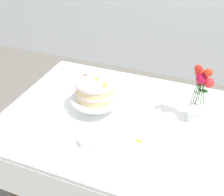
{
  "coord_description": "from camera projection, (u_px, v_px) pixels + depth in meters",
  "views": [
    {
      "loc": [
        0.35,
        -1.1,
        1.71
      ],
      "look_at": [
        -0.07,
        0.0,
        0.86
      ],
      "focal_mm": 40.75,
      "sensor_mm": 36.0,
      "label": 1
    }
  ],
  "objects": [
    {
      "name": "linen_napkin",
      "position": [
        96.0,
        110.0,
        1.55
      ],
      "size": [
        0.36,
        0.36,
        0.0
      ],
      "primitive_type": "cube",
      "rotation": [
        0.0,
        0.0,
        -0.13
      ],
      "color": "white",
      "rests_on": "dining_table"
    },
    {
      "name": "flower_vase",
      "position": [
        198.0,
        96.0,
        1.38
      ],
      "size": [
        0.12,
        0.11,
        0.36
      ],
      "color": "silver",
      "rests_on": "dining_table"
    },
    {
      "name": "layer_cake",
      "position": [
        95.0,
        89.0,
        1.46
      ],
      "size": [
        0.23,
        0.23,
        0.12
      ],
      "color": "beige",
      "rests_on": "cake_stand"
    },
    {
      "name": "dining_table",
      "position": [
        121.0,
        131.0,
        1.53
      ],
      "size": [
        1.4,
        1.0,
        0.74
      ],
      "color": "white",
      "rests_on": "ground"
    },
    {
      "name": "ground_plane",
      "position": [
        120.0,
        192.0,
        1.93
      ],
      "size": [
        12.0,
        12.0,
        0.0
      ],
      "primitive_type": "plane",
      "color": "#666059"
    },
    {
      "name": "teacup",
      "position": [
        86.0,
        143.0,
        1.3
      ],
      "size": [
        0.13,
        0.13,
        0.05
      ],
      "color": "silver",
      "rests_on": "dining_table"
    },
    {
      "name": "cake_stand",
      "position": [
        96.0,
        99.0,
        1.5
      ],
      "size": [
        0.29,
        0.29,
        0.1
      ],
      "color": "silver",
      "rests_on": "linen_napkin"
    },
    {
      "name": "loose_petal_0",
      "position": [
        139.0,
        141.0,
        1.34
      ],
      "size": [
        0.05,
        0.04,
        0.0
      ],
      "primitive_type": "ellipsoid",
      "rotation": [
        0.0,
        0.0,
        2.71
      ],
      "color": "orange",
      "rests_on": "dining_table"
    }
  ]
}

